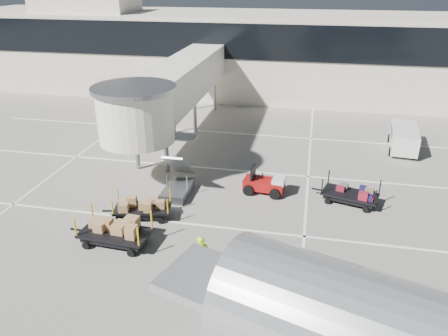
{
  "coord_description": "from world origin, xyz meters",
  "views": [
    {
      "loc": [
        5.78,
        -16.51,
        11.85
      ],
      "look_at": [
        1.39,
        4.88,
        2.0
      ],
      "focal_mm": 35.0,
      "sensor_mm": 36.0,
      "label": 1
    }
  ],
  "objects_px": {
    "ground_worker": "(202,257)",
    "box_cart_near": "(117,232)",
    "suitcase_cart": "(349,195)",
    "belt_loader": "(117,91)",
    "minivan": "(404,137)",
    "baggage_tug": "(265,184)",
    "box_cart_far": "(142,208)"
  },
  "relations": [
    {
      "from": "minivan",
      "to": "baggage_tug",
      "type": "bearing_deg",
      "value": -129.39
    },
    {
      "from": "box_cart_near",
      "to": "suitcase_cart",
      "type": "bearing_deg",
      "value": 33.67
    },
    {
      "from": "box_cart_near",
      "to": "minivan",
      "type": "height_order",
      "value": "minivan"
    },
    {
      "from": "ground_worker",
      "to": "belt_loader",
      "type": "xyz_separation_m",
      "value": [
        -15.44,
        25.88,
        -0.16
      ]
    },
    {
      "from": "suitcase_cart",
      "to": "minivan",
      "type": "distance_m",
      "value": 10.09
    },
    {
      "from": "ground_worker",
      "to": "box_cart_near",
      "type": "bearing_deg",
      "value": 131.84
    },
    {
      "from": "suitcase_cart",
      "to": "ground_worker",
      "type": "xyz_separation_m",
      "value": [
        -6.45,
        -7.87,
        0.44
      ]
    },
    {
      "from": "belt_loader",
      "to": "minivan",
      "type": "bearing_deg",
      "value": -19.95
    },
    {
      "from": "baggage_tug",
      "to": "suitcase_cart",
      "type": "distance_m",
      "value": 4.74
    },
    {
      "from": "box_cart_far",
      "to": "minivan",
      "type": "bearing_deg",
      "value": 28.65
    },
    {
      "from": "box_cart_near",
      "to": "ground_worker",
      "type": "height_order",
      "value": "ground_worker"
    },
    {
      "from": "suitcase_cart",
      "to": "minivan",
      "type": "relative_size",
      "value": 0.84
    },
    {
      "from": "baggage_tug",
      "to": "minivan",
      "type": "height_order",
      "value": "minivan"
    },
    {
      "from": "box_cart_far",
      "to": "ground_worker",
      "type": "relative_size",
      "value": 1.94
    },
    {
      "from": "minivan",
      "to": "suitcase_cart",
      "type": "bearing_deg",
      "value": -108.88
    },
    {
      "from": "box_cart_near",
      "to": "box_cart_far",
      "type": "distance_m",
      "value": 2.54
    },
    {
      "from": "baggage_tug",
      "to": "minivan",
      "type": "distance_m",
      "value": 12.61
    },
    {
      "from": "baggage_tug",
      "to": "box_cart_far",
      "type": "height_order",
      "value": "baggage_tug"
    },
    {
      "from": "box_cart_far",
      "to": "belt_loader",
      "type": "relative_size",
      "value": 0.85
    },
    {
      "from": "baggage_tug",
      "to": "suitcase_cart",
      "type": "xyz_separation_m",
      "value": [
        4.73,
        -0.31,
        -0.06
      ]
    },
    {
      "from": "ground_worker",
      "to": "minivan",
      "type": "xyz_separation_m",
      "value": [
        10.72,
        17.0,
        0.04
      ]
    },
    {
      "from": "ground_worker",
      "to": "baggage_tug",
      "type": "bearing_deg",
      "value": 48.2
    },
    {
      "from": "box_cart_far",
      "to": "belt_loader",
      "type": "xyz_separation_m",
      "value": [
        -11.15,
        21.87,
        0.22
      ]
    },
    {
      "from": "baggage_tug",
      "to": "belt_loader",
      "type": "bearing_deg",
      "value": 139.8
    },
    {
      "from": "suitcase_cart",
      "to": "box_cart_near",
      "type": "xyz_separation_m",
      "value": [
        -10.95,
        -6.38,
        0.12
      ]
    },
    {
      "from": "ground_worker",
      "to": "belt_loader",
      "type": "height_order",
      "value": "belt_loader"
    },
    {
      "from": "baggage_tug",
      "to": "box_cart_far",
      "type": "xyz_separation_m",
      "value": [
        -6.0,
        -4.16,
        -0.0
      ]
    },
    {
      "from": "minivan",
      "to": "box_cart_near",
      "type": "bearing_deg",
      "value": -128.27
    },
    {
      "from": "suitcase_cart",
      "to": "ground_worker",
      "type": "bearing_deg",
      "value": -113.35
    },
    {
      "from": "box_cart_near",
      "to": "ground_worker",
      "type": "xyz_separation_m",
      "value": [
        4.5,
        -1.48,
        0.32
      ]
    },
    {
      "from": "baggage_tug",
      "to": "suitcase_cart",
      "type": "height_order",
      "value": "baggage_tug"
    },
    {
      "from": "box_cart_near",
      "to": "box_cart_far",
      "type": "bearing_deg",
      "value": 88.61
    }
  ]
}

